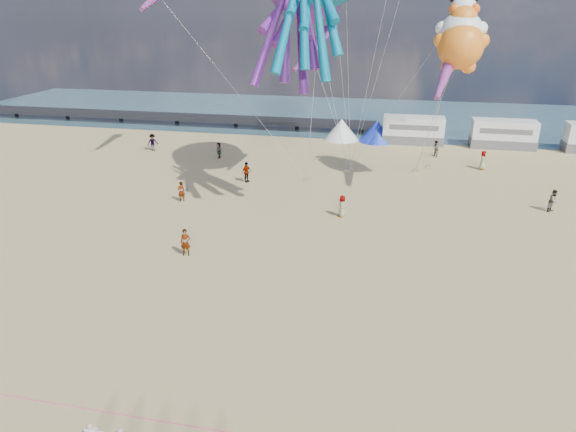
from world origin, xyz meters
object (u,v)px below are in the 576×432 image
(beachgoer_7, at_px, (553,201))
(sandbag_a, at_px, (307,179))
(kite_panda, at_px, (461,33))
(windsock_mid, at_px, (444,77))
(beachgoer_4, at_px, (219,150))
(windsock_right, at_px, (311,50))
(sandbag_d, at_px, (428,166))
(beachgoer_0, at_px, (483,160))
(tent_white, at_px, (342,129))
(kite_teddy_orange, at_px, (461,46))
(beachgoer_2, at_px, (153,142))
(beachgoer_1, at_px, (436,149))
(beachgoer_5, at_px, (181,191))
(standing_person, at_px, (186,242))
(motorhome_0, at_px, (413,130))
(beachgoer_3, at_px, (246,172))
(sandbag_b, at_px, (347,170))
(sandbag_e, at_px, (351,168))
(sandbag_c, at_px, (415,171))
(tent_blue, at_px, (377,131))
(beachgoer_6, at_px, (342,206))

(beachgoer_7, distance_m, sandbag_a, 19.50)
(kite_panda, height_order, windsock_mid, kite_panda)
(beachgoer_4, xyz_separation_m, windsock_right, (10.37, -6.58, 10.25))
(beachgoer_4, height_order, sandbag_d, beachgoer_4)
(windsock_mid, relative_size, windsock_right, 0.97)
(kite_panda, bearing_deg, beachgoer_0, 55.67)
(tent_white, distance_m, kite_teddy_orange, 22.04)
(beachgoer_2, xyz_separation_m, kite_teddy_orange, (29.35, -7.36, 10.59))
(beachgoer_1, distance_m, kite_panda, 15.51)
(beachgoer_4, relative_size, beachgoer_5, 0.98)
(standing_person, bearing_deg, windsock_right, 60.00)
(motorhome_0, relative_size, windsock_right, 1.17)
(beachgoer_3, height_order, sandbag_a, beachgoer_3)
(tent_white, xyz_separation_m, beachgoer_3, (-6.30, -17.32, -0.31))
(motorhome_0, height_order, beachgoer_3, motorhome_0)
(sandbag_b, bearing_deg, motorhome_0, 63.97)
(tent_white, xyz_separation_m, beachgoer_7, (17.94, -19.39, -0.36))
(beachgoer_7, bearing_deg, sandbag_e, 105.52)
(sandbag_c, bearing_deg, kite_teddy_orange, -68.08)
(motorhome_0, distance_m, beachgoer_1, 5.98)
(beachgoer_7, relative_size, windsock_right, 0.30)
(beachgoer_3, bearing_deg, beachgoer_7, -66.21)
(standing_person, xyz_separation_m, kite_panda, (16.16, 16.03, 11.49))
(tent_white, xyz_separation_m, beachgoer_1, (10.24, -5.50, -0.36))
(windsock_right, bearing_deg, sandbag_a, 129.67)
(beachgoer_0, height_order, sandbag_c, beachgoer_0)
(beachgoer_1, xyz_separation_m, kite_teddy_orange, (0.10, -11.02, 10.65))
(standing_person, xyz_separation_m, beachgoer_3, (-0.42, 14.60, 0.04))
(beachgoer_1, distance_m, sandbag_b, 10.77)
(beachgoer_1, bearing_deg, windsock_right, -83.70)
(sandbag_b, height_order, sandbag_c, same)
(kite_panda, bearing_deg, motorhome_0, 94.37)
(beachgoer_0, relative_size, beachgoer_2, 0.98)
(beachgoer_3, distance_m, windsock_right, 11.51)
(beachgoer_3, relative_size, sandbag_d, 3.57)
(tent_blue, relative_size, kite_panda, 0.73)
(kite_teddy_orange, relative_size, windsock_mid, 1.07)
(motorhome_0, relative_size, beachgoer_7, 3.91)
(beachgoer_3, xyz_separation_m, windsock_right, (5.42, 0.40, 10.15))
(beachgoer_6, distance_m, windsock_right, 12.77)
(beachgoer_6, bearing_deg, motorhome_0, -175.03)
(sandbag_e, relative_size, kite_teddy_orange, 0.09)
(tent_white, height_order, beachgoer_1, tent_white)
(beachgoer_2, relative_size, beachgoer_3, 1.01)
(tent_white, height_order, sandbag_a, tent_white)
(tent_blue, bearing_deg, windsock_mid, -74.01)
(sandbag_c, xyz_separation_m, windsock_mid, (1.08, -7.19, 9.30))
(tent_white, relative_size, beachgoer_3, 2.24)
(beachgoer_0, relative_size, sandbag_a, 3.56)
(beachgoer_5, bearing_deg, sandbag_b, 171.26)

